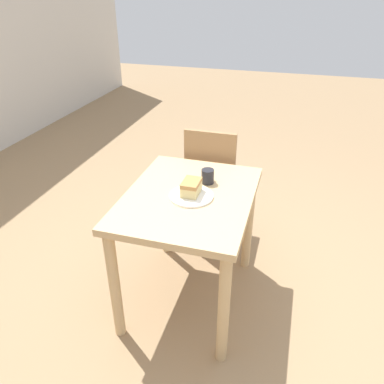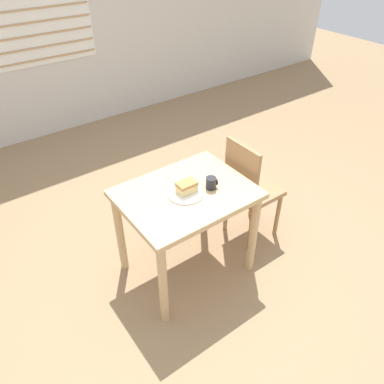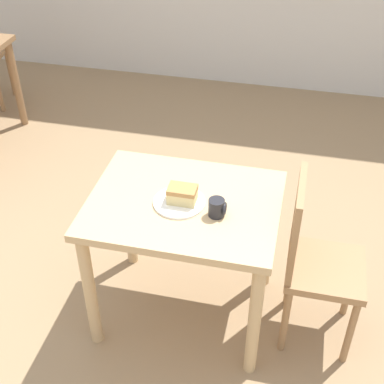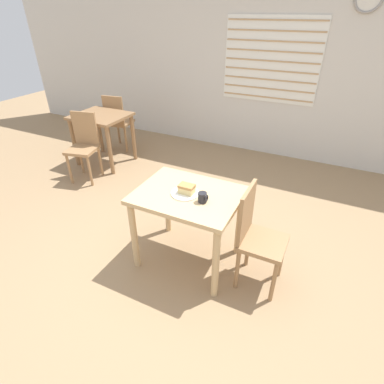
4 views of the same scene
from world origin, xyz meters
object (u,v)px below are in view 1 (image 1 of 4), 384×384
Objects in this scene: chair_near_window at (212,182)px; cake_slice at (191,187)px; dining_table_near at (189,214)px; coffee_mug at (208,176)px; plate at (191,196)px.

chair_near_window reaches higher than cake_slice.
coffee_mug is (0.17, -0.06, 0.17)m from dining_table_near.
coffee_mug is at bearing -13.51° from plate.
coffee_mug is at bearing -20.72° from dining_table_near.
coffee_mug is (0.19, -0.04, 0.04)m from plate.
coffee_mug reaches higher than plate.
dining_table_near is 3.69× the size of plate.
cake_slice is at bearing 92.41° from chair_near_window.
cake_slice reaches higher than coffee_mug.
chair_near_window is 0.55m from coffee_mug.
cake_slice is at bearing 18.73° from plate.
plate is at bearing -133.65° from dining_table_near.
dining_table_near is 0.14m from plate.
cake_slice is (-0.63, -0.03, 0.30)m from chair_near_window.
chair_near_window reaches higher than dining_table_near.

